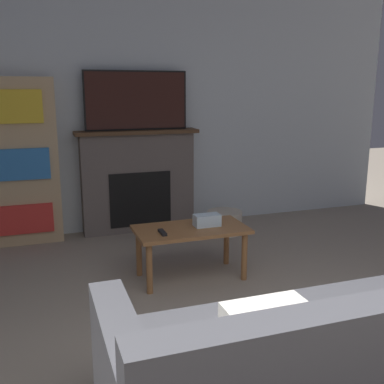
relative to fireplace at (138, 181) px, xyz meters
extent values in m
cube|color=silver|center=(0.20, 0.14, 0.77)|extent=(6.12, 0.06, 2.70)
cube|color=#605651|center=(0.00, 0.00, -0.02)|extent=(1.25, 0.22, 1.10)
cube|color=black|center=(0.00, -0.11, -0.19)|extent=(0.69, 0.01, 0.61)
cube|color=#4C331E|center=(0.00, -0.02, 0.55)|extent=(1.35, 0.28, 0.04)
cube|color=black|center=(0.00, -0.02, 0.88)|extent=(1.12, 0.03, 0.63)
cube|color=#331914|center=(0.00, -0.03, 0.88)|extent=(1.08, 0.01, 0.60)
cube|color=#4C4C51|center=(0.35, -3.25, -0.36)|extent=(2.39, 0.98, 0.43)
cube|color=silver|center=(-0.19, -3.35, -0.01)|extent=(0.36, 0.14, 0.28)
cube|color=brown|center=(0.13, -1.47, -0.15)|extent=(0.94, 0.50, 0.03)
cylinder|color=brown|center=(-0.28, -1.66, -0.37)|extent=(0.05, 0.05, 0.41)
cylinder|color=brown|center=(0.54, -1.66, -0.37)|extent=(0.05, 0.05, 0.41)
cylinder|color=brown|center=(-0.28, -1.28, -0.37)|extent=(0.05, 0.05, 0.41)
cylinder|color=brown|center=(0.54, -1.28, -0.37)|extent=(0.05, 0.05, 0.41)
cube|color=silver|center=(0.27, -1.46, -0.08)|extent=(0.22, 0.12, 0.10)
cube|color=black|center=(-0.14, -1.55, -0.12)|extent=(0.04, 0.15, 0.02)
cube|color=tan|center=(-1.24, -0.02, 0.27)|extent=(0.79, 0.26, 1.70)
cube|color=red|center=(-1.24, -0.16, -0.29)|extent=(0.60, 0.03, 0.30)
cube|color=#2D70B7|center=(-1.24, -0.16, 0.27)|extent=(0.61, 0.03, 0.31)
cube|color=gold|center=(-1.24, -0.16, 0.84)|extent=(0.55, 0.03, 0.32)
cylinder|color=#BCB29E|center=(0.88, -0.42, -0.45)|extent=(0.39, 0.39, 0.25)
camera|label=1|loc=(-1.04, -4.87, 1.00)|focal=42.00mm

